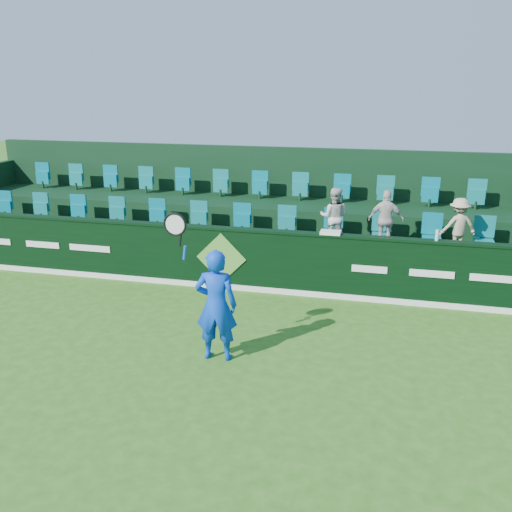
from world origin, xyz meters
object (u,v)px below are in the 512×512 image
(spectator_left, at_px, (334,217))
(spectator_middle, at_px, (386,220))
(tennis_player, at_px, (216,304))
(spectator_right, at_px, (458,226))
(drinks_bottle, at_px, (437,235))
(towel, at_px, (331,232))

(spectator_left, xyz_separation_m, spectator_middle, (1.12, 0.00, -0.00))
(spectator_left, bearing_deg, tennis_player, 71.44)
(spectator_right, bearing_deg, drinks_bottle, 47.37)
(spectator_right, distance_m, towel, 2.78)
(spectator_right, distance_m, drinks_bottle, 1.23)
(spectator_middle, distance_m, towel, 1.54)
(spectator_left, height_order, spectator_right, spectator_left)
(spectator_left, relative_size, spectator_middle, 1.00)
(drinks_bottle, bearing_deg, towel, 180.00)
(spectator_middle, xyz_separation_m, spectator_right, (1.49, 0.00, -0.05))
(spectator_middle, relative_size, spectator_right, 1.09)
(spectator_left, bearing_deg, spectator_right, 178.97)
(spectator_middle, height_order, spectator_right, spectator_middle)
(tennis_player, bearing_deg, spectator_right, 47.30)
(tennis_player, relative_size, towel, 5.96)
(tennis_player, height_order, spectator_left, tennis_player)
(towel, xyz_separation_m, drinks_bottle, (2.05, 0.00, 0.08))
(spectator_left, relative_size, towel, 3.16)
(spectator_left, distance_m, spectator_middle, 1.12)
(spectator_left, height_order, towel, spectator_left)
(spectator_left, relative_size, drinks_bottle, 5.96)
(spectator_left, xyz_separation_m, towel, (0.06, -1.12, -0.06))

